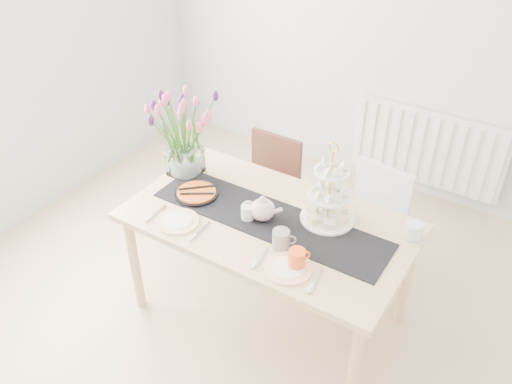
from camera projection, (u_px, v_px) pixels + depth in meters
The scene contains 16 objects.
room_shell at pixel (204, 165), 2.48m from camera, with size 4.50×4.50×4.50m.
radiator at pixel (428, 148), 4.27m from camera, with size 1.20×0.08×0.60m, color white.
dining_table at pixel (269, 230), 3.08m from camera, with size 1.60×0.90×0.75m.
chair_brown at pixel (268, 183), 3.85m from camera, with size 0.40×0.40×0.80m.
chair_white at pixel (371, 218), 3.51m from camera, with size 0.45×0.45×0.81m.
table_runner at pixel (269, 219), 3.04m from camera, with size 1.40×0.35×0.01m, color black.
tulip_vase at pixel (182, 122), 3.22m from camera, with size 0.66×0.66×0.56m.
cake_stand at pixel (329, 202), 2.96m from camera, with size 0.31×0.31×0.45m.
teapot at pixel (263, 210), 3.00m from camera, with size 0.22×0.18×0.15m, color silver, non-canonical shape.
cream_jug at pixel (414, 231), 2.89m from camera, with size 0.09×0.09×0.09m, color silver.
tart_tin at pixel (196, 194), 3.22m from camera, with size 0.26×0.26×0.03m.
mug_grey at pixel (281, 239), 2.81m from camera, with size 0.09×0.09×0.11m, color gray.
mug_white at pixel (248, 212), 3.02m from camera, with size 0.08×0.08×0.09m, color silver.
mug_orange at pixel (297, 259), 2.69m from camera, with size 0.09×0.09×0.10m, color #FF5B1C.
plate_left at pixel (178, 221), 3.01m from camera, with size 0.24×0.24×0.01m, color white.
plate_right at pixel (288, 268), 2.71m from camera, with size 0.25×0.25×0.01m, color white.
Camera 1 is at (1.32, -1.65, 2.63)m, focal length 38.00 mm.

